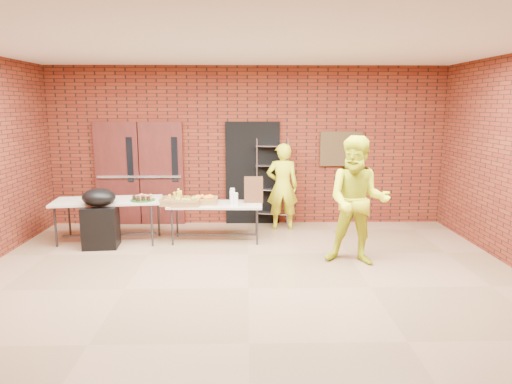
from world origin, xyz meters
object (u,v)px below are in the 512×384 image
at_px(wire_rack, 272,182).
at_px(covered_grill, 100,218).
at_px(volunteer_woman, 282,187).
at_px(coffee_dispenser, 253,190).
at_px(table_right, 216,207).
at_px(table_left, 108,203).
at_px(volunteer_man, 358,201).

distance_m(wire_rack, covered_grill, 3.39).
bearing_deg(volunteer_woman, covered_grill, 19.85).
distance_m(wire_rack, coffee_dispenser, 1.00).
bearing_deg(table_right, covered_grill, -167.83).
xyz_separation_m(table_right, coffee_dispenser, (0.69, 0.18, 0.28)).
relative_size(table_left, table_right, 1.15).
distance_m(table_left, coffee_dispenser, 2.62).
bearing_deg(coffee_dispenser, table_left, -175.84).
bearing_deg(wire_rack, volunteer_woman, -45.45).
distance_m(wire_rack, volunteer_woman, 0.35).
bearing_deg(volunteer_man, coffee_dispenser, 154.48).
bearing_deg(covered_grill, table_right, 5.27).
xyz_separation_m(table_left, volunteer_man, (4.17, -1.24, 0.29)).
bearing_deg(wire_rack, coffee_dispenser, -99.98).
bearing_deg(covered_grill, coffee_dispenser, 6.32).
distance_m(table_left, volunteer_man, 4.36).
bearing_deg(wire_rack, volunteer_man, -50.07).
height_order(wire_rack, table_left, wire_rack).
height_order(wire_rack, volunteer_man, volunteer_man).
bearing_deg(volunteer_man, covered_grill, -175.16).
xyz_separation_m(table_right, volunteer_man, (2.25, -1.25, 0.36)).
xyz_separation_m(wire_rack, table_left, (-3.00, -1.11, -0.18)).
distance_m(table_right, volunteer_woman, 1.51).
height_order(table_right, volunteer_man, volunteer_man).
xyz_separation_m(wire_rack, volunteer_man, (1.17, -2.35, 0.11)).
height_order(table_right, covered_grill, covered_grill).
height_order(covered_grill, volunteer_woman, volunteer_woman).
bearing_deg(volunteer_woman, table_right, 32.29).
bearing_deg(covered_grill, table_left, 78.16).
relative_size(coffee_dispenser, covered_grill, 0.43).
bearing_deg(table_right, wire_rack, 47.05).
xyz_separation_m(coffee_dispenser, covered_grill, (-2.64, -0.53, -0.39)).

